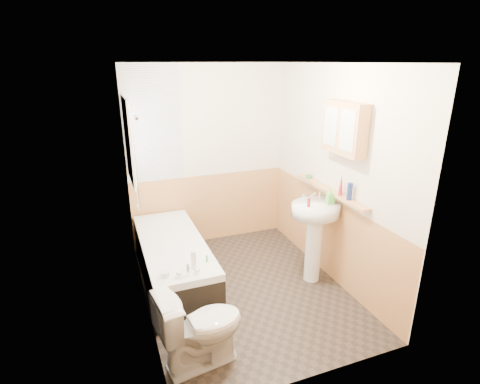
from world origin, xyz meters
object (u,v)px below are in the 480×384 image
toilet (201,327)px  sink (315,226)px  bathtub (174,261)px  medicine_cabinet (344,128)px  pine_shelf (329,191)px

toilet → sink: (1.60, 0.82, 0.33)m
bathtub → toilet: bearing=-91.3°
bathtub → medicine_cabinet: size_ratio=3.01×
toilet → sink: bearing=-71.0°
pine_shelf → medicine_cabinet: bearing=-97.5°
medicine_cabinet → toilet: bearing=-159.3°
sink → bathtub: bearing=153.0°
pine_shelf → sink: bearing=-164.1°
sink → pine_shelf: bearing=7.8°
bathtub → sink: 1.71m
toilet → bathtub: bearing=-9.6°
sink → medicine_cabinet: (0.17, -0.15, 1.15)m
bathtub → sink: (1.57, -0.54, 0.42)m
medicine_cabinet → bathtub: bearing=158.3°
bathtub → sink: sink is taller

